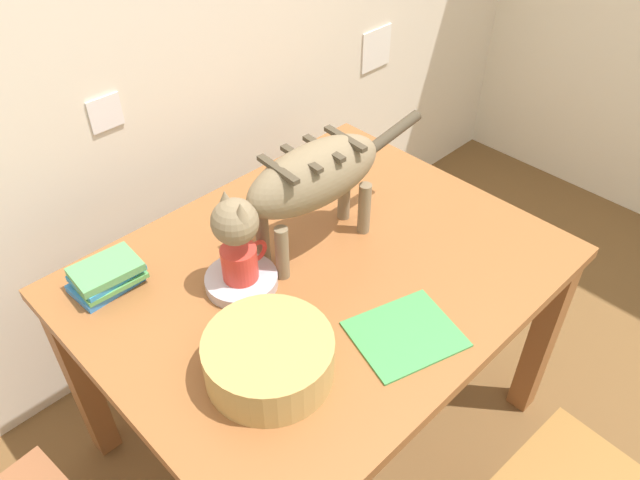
{
  "coord_description": "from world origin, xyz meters",
  "views": [
    {
      "loc": [
        -0.84,
        0.21,
        1.85
      ],
      "look_at": [
        0.01,
        1.07,
        0.82
      ],
      "focal_mm": 34.43,
      "sensor_mm": 36.0,
      "label": 1
    }
  ],
  "objects_px": {
    "saucer_bowl": "(242,280)",
    "magazine": "(405,334)",
    "book_stack": "(107,276)",
    "dining_table": "(320,291)",
    "wicker_basket": "(269,357)",
    "cat": "(306,183)",
    "coffee_mug": "(241,262)"
  },
  "relations": [
    {
      "from": "wicker_basket",
      "to": "coffee_mug",
      "type": "bearing_deg",
      "value": 62.8
    },
    {
      "from": "cat",
      "to": "saucer_bowl",
      "type": "xyz_separation_m",
      "value": [
        -0.22,
        0.02,
        -0.21
      ]
    },
    {
      "from": "dining_table",
      "to": "cat",
      "type": "xyz_separation_m",
      "value": [
        0.03,
        0.08,
        0.31
      ]
    },
    {
      "from": "wicker_basket",
      "to": "saucer_bowl",
      "type": "bearing_deg",
      "value": 63.38
    },
    {
      "from": "wicker_basket",
      "to": "dining_table",
      "type": "bearing_deg",
      "value": 27.41
    },
    {
      "from": "saucer_bowl",
      "to": "magazine",
      "type": "relative_size",
      "value": 0.77
    },
    {
      "from": "saucer_bowl",
      "to": "magazine",
      "type": "bearing_deg",
      "value": -67.28
    },
    {
      "from": "saucer_bowl",
      "to": "wicker_basket",
      "type": "distance_m",
      "value": 0.3
    },
    {
      "from": "cat",
      "to": "magazine",
      "type": "relative_size",
      "value": 2.82
    },
    {
      "from": "magazine",
      "to": "wicker_basket",
      "type": "xyz_separation_m",
      "value": [
        -0.3,
        0.14,
        0.05
      ]
    },
    {
      "from": "dining_table",
      "to": "saucer_bowl",
      "type": "distance_m",
      "value": 0.24
    },
    {
      "from": "dining_table",
      "to": "cat",
      "type": "height_order",
      "value": "cat"
    },
    {
      "from": "dining_table",
      "to": "magazine",
      "type": "distance_m",
      "value": 0.32
    },
    {
      "from": "book_stack",
      "to": "wicker_basket",
      "type": "height_order",
      "value": "wicker_basket"
    },
    {
      "from": "dining_table",
      "to": "wicker_basket",
      "type": "distance_m",
      "value": 0.39
    },
    {
      "from": "cat",
      "to": "saucer_bowl",
      "type": "height_order",
      "value": "cat"
    },
    {
      "from": "dining_table",
      "to": "coffee_mug",
      "type": "height_order",
      "value": "coffee_mug"
    },
    {
      "from": "cat",
      "to": "magazine",
      "type": "height_order",
      "value": "cat"
    },
    {
      "from": "dining_table",
      "to": "cat",
      "type": "distance_m",
      "value": 0.32
    },
    {
      "from": "saucer_bowl",
      "to": "book_stack",
      "type": "height_order",
      "value": "book_stack"
    },
    {
      "from": "magazine",
      "to": "dining_table",
      "type": "bearing_deg",
      "value": 103.6
    },
    {
      "from": "magazine",
      "to": "coffee_mug",
      "type": "bearing_deg",
      "value": 129.36
    },
    {
      "from": "magazine",
      "to": "wicker_basket",
      "type": "distance_m",
      "value": 0.34
    },
    {
      "from": "magazine",
      "to": "book_stack",
      "type": "xyz_separation_m",
      "value": [
        -0.42,
        0.65,
        0.03
      ]
    },
    {
      "from": "dining_table",
      "to": "wicker_basket",
      "type": "relative_size",
      "value": 4.22
    },
    {
      "from": "coffee_mug",
      "to": "wicker_basket",
      "type": "relative_size",
      "value": 0.47
    },
    {
      "from": "dining_table",
      "to": "wicker_basket",
      "type": "height_order",
      "value": "wicker_basket"
    },
    {
      "from": "coffee_mug",
      "to": "wicker_basket",
      "type": "xyz_separation_m",
      "value": [
        -0.14,
        -0.27,
        -0.02
      ]
    },
    {
      "from": "coffee_mug",
      "to": "wicker_basket",
      "type": "height_order",
      "value": "coffee_mug"
    },
    {
      "from": "saucer_bowl",
      "to": "book_stack",
      "type": "xyz_separation_m",
      "value": [
        -0.25,
        0.24,
        0.02
      ]
    },
    {
      "from": "coffee_mug",
      "to": "book_stack",
      "type": "xyz_separation_m",
      "value": [
        -0.25,
        0.24,
        -0.04
      ]
    },
    {
      "from": "cat",
      "to": "wicker_basket",
      "type": "height_order",
      "value": "cat"
    }
  ]
}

